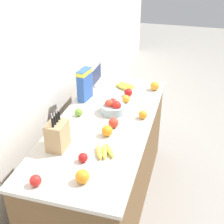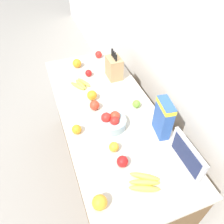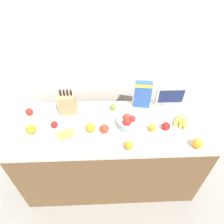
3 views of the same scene
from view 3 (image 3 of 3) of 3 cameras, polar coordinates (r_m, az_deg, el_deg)
ground_plane at (r=2.41m, az=-0.38°, el=-19.60°), size 14.00×14.00×0.00m
wall_back at (r=2.00m, az=-1.16°, el=16.81°), size 9.00×0.06×2.60m
counter at (r=2.04m, az=-0.43°, el=-13.15°), size 1.88×0.78×0.89m
knife_block at (r=1.85m, az=-14.24°, el=2.64°), size 0.17×0.13×0.32m
small_monitor at (r=1.99m, az=18.63°, el=4.85°), size 0.32×0.03×0.22m
cereal_box at (r=1.88m, az=10.02°, el=5.98°), size 0.18×0.10×0.29m
fruit_bowl at (r=1.67m, az=5.39°, el=-3.32°), size 0.21×0.21×0.13m
banana_bunch_left at (r=1.84m, az=21.59°, el=-2.99°), size 0.20×0.22×0.04m
banana_bunch_right at (r=1.65m, az=-14.79°, el=-6.96°), size 0.20×0.18×0.04m
apple_by_knife_block at (r=2.00m, az=-25.39°, el=0.09°), size 0.07×0.07×0.07m
apple_near_bananas at (r=1.87m, az=0.44°, el=1.71°), size 0.07×0.07×0.07m
apple_leftmost at (r=1.62m, az=-2.48°, el=-5.45°), size 0.08×0.08×0.08m
apple_front at (r=1.72m, az=17.22°, el=-4.43°), size 0.08×0.08×0.08m
apple_rightmost at (r=1.75m, az=-18.34°, el=-3.91°), size 0.07×0.07×0.07m
orange_front_left at (r=1.68m, az=13.04°, el=-4.96°), size 0.07×0.07×0.07m
orange_mid_left at (r=1.49m, az=5.47°, el=-10.81°), size 0.07×0.07×0.07m
orange_near_bowl at (r=1.77m, az=-24.92°, el=-5.15°), size 0.09×0.09×0.09m
orange_front_center at (r=1.63m, az=-7.00°, el=-5.12°), size 0.09×0.09×0.09m
orange_front_right at (r=1.66m, az=26.20°, el=-9.18°), size 0.09×0.09×0.09m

